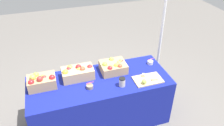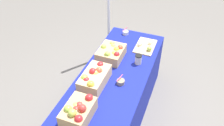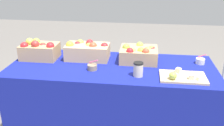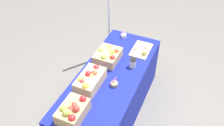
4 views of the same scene
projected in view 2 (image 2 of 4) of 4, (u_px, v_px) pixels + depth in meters
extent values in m
plane|color=slate|center=(115.00, 113.00, 3.21)|extent=(10.00, 10.00, 0.00)
cube|color=navy|center=(115.00, 94.00, 2.98)|extent=(1.90, 0.76, 0.74)
cube|color=tan|center=(78.00, 112.00, 2.20)|extent=(0.35, 0.24, 0.14)
sphere|color=#B2332D|center=(76.00, 110.00, 2.16)|extent=(0.08, 0.08, 0.08)
sphere|color=#99B742|center=(68.00, 109.00, 2.13)|extent=(0.08, 0.08, 0.08)
sphere|color=red|center=(79.00, 119.00, 2.05)|extent=(0.08, 0.08, 0.08)
sphere|color=#B2C64C|center=(76.00, 106.00, 2.20)|extent=(0.08, 0.08, 0.08)
sphere|color=#B2332D|center=(82.00, 108.00, 2.12)|extent=(0.08, 0.08, 0.08)
sphere|color=#B2C64C|center=(72.00, 113.00, 2.07)|extent=(0.08, 0.08, 0.08)
sphere|color=#99B742|center=(89.00, 101.00, 2.24)|extent=(0.08, 0.08, 0.08)
sphere|color=#B2332D|center=(79.00, 106.00, 2.20)|extent=(0.08, 0.08, 0.08)
sphere|color=red|center=(89.00, 98.00, 2.23)|extent=(0.08, 0.08, 0.08)
cube|color=tan|center=(95.00, 79.00, 2.55)|extent=(0.42, 0.24, 0.15)
sphere|color=#D14C33|center=(99.00, 71.00, 2.55)|extent=(0.08, 0.08, 0.08)
sphere|color=red|center=(93.00, 71.00, 2.52)|extent=(0.08, 0.08, 0.08)
sphere|color=red|center=(86.00, 81.00, 2.45)|extent=(0.08, 0.08, 0.08)
sphere|color=gold|center=(91.00, 84.00, 2.38)|extent=(0.08, 0.08, 0.08)
sphere|color=red|center=(100.00, 65.00, 2.64)|extent=(0.08, 0.08, 0.08)
sphere|color=#99B742|center=(84.00, 78.00, 2.47)|extent=(0.08, 0.08, 0.08)
sphere|color=#B2C64C|center=(95.00, 73.00, 2.53)|extent=(0.08, 0.08, 0.08)
cube|color=tan|center=(111.00, 53.00, 2.92)|extent=(0.35, 0.30, 0.13)
sphere|color=#99B742|center=(104.00, 47.00, 2.91)|extent=(0.07, 0.07, 0.07)
sphere|color=#D14C33|center=(120.00, 48.00, 2.90)|extent=(0.07, 0.07, 0.07)
sphere|color=#B2C64C|center=(113.00, 46.00, 2.95)|extent=(0.07, 0.07, 0.07)
sphere|color=gold|center=(116.00, 49.00, 2.88)|extent=(0.07, 0.07, 0.07)
sphere|color=#99B742|center=(112.00, 44.00, 2.99)|extent=(0.07, 0.07, 0.07)
sphere|color=#B2C64C|center=(114.00, 54.00, 2.83)|extent=(0.07, 0.07, 0.07)
sphere|color=red|center=(112.00, 44.00, 2.99)|extent=(0.07, 0.07, 0.07)
sphere|color=#99B742|center=(107.00, 54.00, 2.79)|extent=(0.07, 0.07, 0.07)
sphere|color=red|center=(117.00, 54.00, 2.79)|extent=(0.07, 0.07, 0.07)
cube|color=#D1B284|center=(145.00, 46.00, 3.13)|extent=(0.38, 0.24, 0.02)
sphere|color=#B2C64C|center=(149.00, 49.00, 3.02)|extent=(0.06, 0.06, 0.06)
cube|color=beige|center=(152.00, 41.00, 3.19)|extent=(0.04, 0.04, 0.03)
cube|color=beige|center=(140.00, 45.00, 3.11)|extent=(0.05, 0.05, 0.04)
cube|color=beige|center=(150.00, 43.00, 3.15)|extent=(0.05, 0.05, 0.04)
cylinder|color=gray|center=(121.00, 82.00, 2.58)|extent=(0.09, 0.09, 0.05)
cylinder|color=#EA598C|center=(120.00, 78.00, 2.56)|extent=(0.09, 0.05, 0.05)
cylinder|color=silver|center=(125.00, 33.00, 3.37)|extent=(0.08, 0.08, 0.05)
cylinder|color=#EA598C|center=(125.00, 29.00, 3.35)|extent=(0.07, 0.06, 0.05)
cylinder|color=beige|center=(138.00, 60.00, 2.84)|extent=(0.08, 0.08, 0.11)
cylinder|color=black|center=(139.00, 56.00, 2.80)|extent=(0.08, 0.08, 0.01)
cylinder|color=white|center=(108.00, 1.00, 3.59)|extent=(0.04, 0.04, 2.04)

